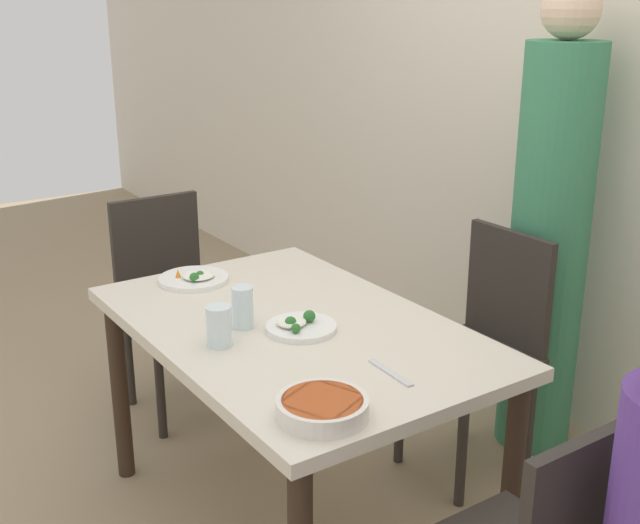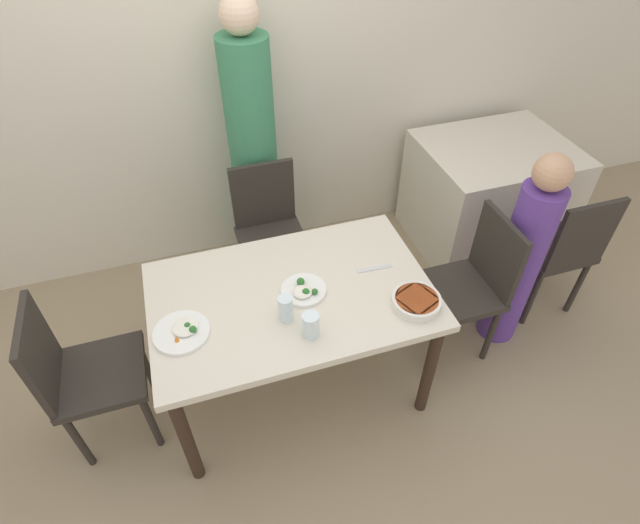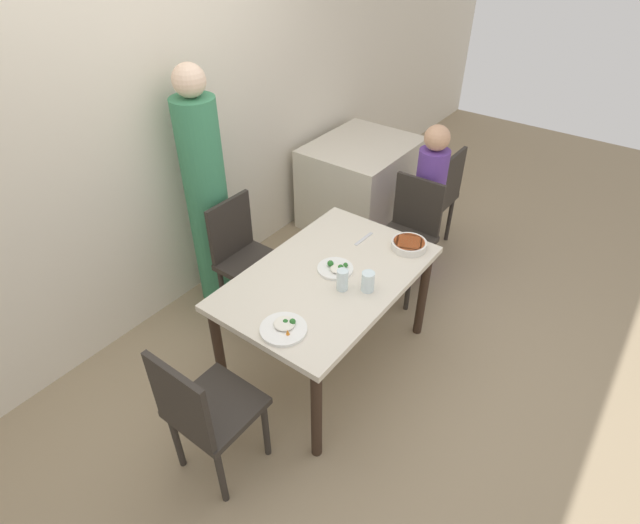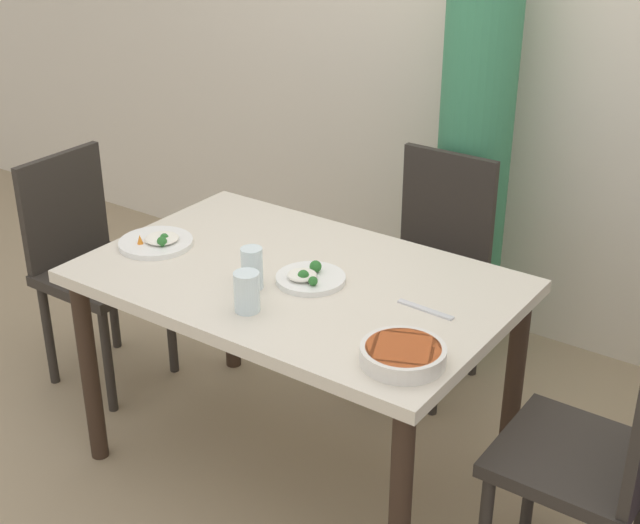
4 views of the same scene
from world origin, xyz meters
TOP-DOWN VIEW (x-y plane):
  - ground_plane at (0.00, 0.00)m, footprint 10.00×10.00m
  - wall_back at (0.00, 1.32)m, footprint 10.00×0.06m
  - dining_table at (0.00, 0.00)m, footprint 1.31×0.84m
  - chair_adult_spot at (0.06, 0.76)m, footprint 0.40×0.40m
  - chair_child_spot at (0.99, -0.01)m, footprint 0.40×0.40m
  - chair_empty_left at (-0.99, 0.02)m, footprint 0.40×0.40m
  - person_adult at (0.06, 1.07)m, footprint 0.28×0.28m
  - person_child at (1.28, -0.01)m, footprint 0.22×0.22m
  - bowl_curry at (0.52, -0.25)m, footprint 0.22×0.22m
  - plate_rice_adult at (0.06, -0.01)m, footprint 0.21×0.21m
  - plate_rice_child at (-0.51, -0.09)m, footprint 0.24×0.24m
  - glass_water_tall at (0.02, -0.26)m, footprint 0.07×0.07m
  - glass_water_short at (-0.06, -0.14)m, footprint 0.07×0.07m
  - fork_steel at (0.43, 0.03)m, footprint 0.18×0.03m
  - background_table at (1.64, 0.82)m, footprint 0.97×0.80m
  - chair_background at (1.64, 0.08)m, footprint 0.40×0.40m

SIDE VIEW (x-z plane):
  - ground_plane at x=0.00m, z-range 0.00..0.00m
  - background_table at x=1.64m, z-range 0.00..0.76m
  - chair_adult_spot at x=0.06m, z-range 0.05..0.94m
  - chair_child_spot at x=0.99m, z-range 0.05..0.94m
  - chair_empty_left at x=-0.99m, z-range 0.05..0.94m
  - chair_background at x=1.64m, z-range 0.05..0.94m
  - person_child at x=1.28m, z-range -0.03..1.21m
  - dining_table at x=0.00m, z-range 0.28..1.00m
  - fork_steel at x=0.43m, z-range 0.72..0.73m
  - plate_rice_child at x=-0.51m, z-range 0.71..0.76m
  - plate_rice_adult at x=0.06m, z-range 0.71..0.77m
  - bowl_curry at x=0.52m, z-range 0.73..0.77m
  - glass_water_tall at x=0.02m, z-range 0.72..0.84m
  - glass_water_short at x=-0.06m, z-range 0.72..0.85m
  - person_adult at x=0.06m, z-range -0.05..1.69m
  - wall_back at x=0.00m, z-range 0.00..2.70m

